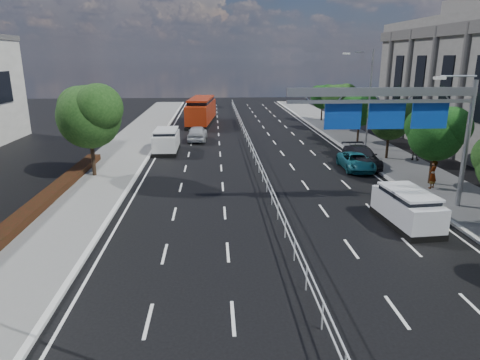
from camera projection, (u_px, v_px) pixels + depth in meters
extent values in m
plane|color=black|center=(316.00, 315.00, 14.42)|extent=(160.00, 160.00, 0.00)
cube|color=silver|center=(42.00, 323.00, 13.86)|extent=(0.25, 140.00, 0.15)
cube|color=silver|center=(254.00, 148.00, 35.71)|extent=(0.05, 85.00, 0.05)
cube|color=silver|center=(254.00, 154.00, 35.84)|extent=(0.05, 85.00, 0.05)
cylinder|color=gray|center=(466.00, 147.00, 23.63)|extent=(0.28, 0.28, 7.20)
cube|color=gray|center=(383.00, 92.00, 22.51)|extent=(10.20, 0.25, 0.45)
cube|color=gray|center=(382.00, 101.00, 22.64)|extent=(10.20, 0.18, 0.18)
cylinder|color=gray|center=(458.00, 76.00, 22.52)|extent=(2.00, 0.10, 0.10)
cube|color=silver|center=(440.00, 78.00, 22.49)|extent=(0.60, 0.25, 0.15)
cube|color=#0D3798|center=(430.00, 116.00, 23.21)|extent=(2.00, 0.08, 1.40)
cube|color=white|center=(429.00, 116.00, 23.25)|extent=(1.80, 0.02, 1.20)
cube|color=#0D3798|center=(387.00, 116.00, 23.06)|extent=(2.00, 0.08, 1.40)
cube|color=white|center=(386.00, 116.00, 23.11)|extent=(1.80, 0.02, 1.20)
cube|color=#0D3798|center=(343.00, 116.00, 22.92)|extent=(2.00, 0.08, 1.40)
cube|color=white|center=(343.00, 116.00, 22.97)|extent=(1.80, 0.02, 1.20)
cylinder|color=gray|center=(369.00, 101.00, 38.74)|extent=(0.16, 0.16, 9.00)
cylinder|color=gray|center=(360.00, 52.00, 37.47)|extent=(0.10, 2.40, 0.10)
cube|color=silver|center=(346.00, 54.00, 37.44)|extent=(0.60, 0.25, 0.15)
cube|color=#4C4947|center=(470.00, 27.00, 33.57)|extent=(0.40, 36.00, 1.00)
cylinder|color=black|center=(93.00, 153.00, 30.48)|extent=(0.28, 0.28, 3.50)
sphere|color=black|center=(89.00, 117.00, 29.76)|extent=(4.40, 4.40, 4.40)
sphere|color=black|center=(99.00, 108.00, 28.99)|extent=(3.30, 3.30, 3.30)
sphere|color=black|center=(80.00, 108.00, 30.19)|extent=(3.08, 3.08, 3.08)
cylinder|color=black|center=(432.00, 165.00, 28.60)|extent=(0.22, 0.22, 2.80)
sphere|color=black|center=(436.00, 134.00, 28.02)|extent=(3.50, 3.50, 3.50)
sphere|color=black|center=(451.00, 127.00, 27.40)|extent=(2.62, 2.62, 2.62)
sphere|color=black|center=(424.00, 127.00, 28.36)|extent=(2.45, 2.45, 2.45)
cylinder|color=black|center=(388.00, 144.00, 35.80)|extent=(0.22, 0.22, 2.70)
sphere|color=black|center=(390.00, 120.00, 35.25)|extent=(3.30, 3.30, 3.30)
sphere|color=black|center=(401.00, 114.00, 34.66)|extent=(2.48, 2.48, 2.47)
sphere|color=black|center=(381.00, 114.00, 35.57)|extent=(2.31, 2.31, 2.31)
cylinder|color=black|center=(358.00, 130.00, 43.00)|extent=(0.21, 0.21, 2.65)
sphere|color=black|center=(360.00, 110.00, 42.46)|extent=(3.20, 3.20, 3.20)
sphere|color=black|center=(368.00, 105.00, 41.89)|extent=(2.40, 2.40, 2.40)
sphere|color=black|center=(353.00, 105.00, 42.77)|extent=(2.24, 2.24, 2.24)
cylinder|color=black|center=(337.00, 118.00, 50.16)|extent=(0.23, 0.23, 2.85)
sphere|color=black|center=(339.00, 100.00, 49.58)|extent=(3.60, 3.60, 3.60)
sphere|color=black|center=(346.00, 96.00, 48.95)|extent=(2.70, 2.70, 2.70)
sphere|color=black|center=(332.00, 96.00, 49.93)|extent=(2.52, 2.52, 2.52)
cylinder|color=black|center=(322.00, 112.00, 57.39)|extent=(0.21, 0.21, 2.60)
sphere|color=black|center=(322.00, 97.00, 56.86)|extent=(3.10, 3.10, 3.10)
sphere|color=black|center=(328.00, 93.00, 56.30)|extent=(2.32, 2.33, 2.32)
sphere|color=black|center=(318.00, 94.00, 57.15)|extent=(2.17, 2.17, 2.17)
cube|color=black|center=(167.00, 150.00, 39.03)|extent=(2.09, 4.84, 0.35)
cube|color=silver|center=(166.00, 141.00, 38.79)|extent=(2.05, 4.75, 1.43)
cube|color=black|center=(166.00, 133.00, 38.60)|extent=(1.89, 3.42, 0.63)
cube|color=silver|center=(166.00, 130.00, 38.51)|extent=(1.97, 3.70, 0.13)
cylinder|color=black|center=(155.00, 152.00, 37.42)|extent=(0.30, 0.71, 0.71)
cylinder|color=black|center=(175.00, 152.00, 37.52)|extent=(0.30, 0.71, 0.71)
cylinder|color=black|center=(159.00, 145.00, 40.43)|extent=(0.30, 0.71, 0.71)
cylinder|color=black|center=(178.00, 145.00, 40.53)|extent=(0.30, 0.71, 0.71)
cube|color=black|center=(202.00, 123.00, 55.31)|extent=(3.82, 11.41, 0.33)
cube|color=maroon|center=(201.00, 112.00, 54.91)|extent=(3.74, 11.19, 2.27)
cube|color=black|center=(201.00, 103.00, 54.59)|extent=(3.22, 8.11, 1.00)
cube|color=maroon|center=(201.00, 99.00, 54.45)|extent=(3.39, 8.78, 0.20)
cylinder|color=black|center=(189.00, 126.00, 51.83)|extent=(0.36, 0.72, 0.69)
cylinder|color=black|center=(207.00, 126.00, 51.74)|extent=(0.36, 0.72, 0.69)
cylinder|color=black|center=(197.00, 117.00, 58.78)|extent=(0.36, 0.72, 0.69)
cylinder|color=black|center=(213.00, 118.00, 58.69)|extent=(0.36, 0.72, 0.69)
imported|color=#A4A6AB|center=(197.00, 133.00, 44.09)|extent=(2.08, 4.74, 1.59)
imported|color=black|center=(210.00, 103.00, 73.87)|extent=(1.92, 4.27, 1.36)
cube|color=black|center=(406.00, 222.00, 22.10)|extent=(2.25, 4.63, 0.31)
cube|color=silver|center=(407.00, 208.00, 21.89)|extent=(2.21, 4.54, 1.27)
cube|color=black|center=(408.00, 197.00, 21.72)|extent=(1.96, 3.29, 0.56)
cube|color=silver|center=(409.00, 192.00, 21.64)|extent=(2.06, 3.56, 0.11)
cylinder|color=black|center=(406.00, 231.00, 20.57)|extent=(0.32, 0.65, 0.63)
cylinder|color=black|center=(436.00, 229.00, 20.78)|extent=(0.32, 0.65, 0.63)
cylinder|color=black|center=(379.00, 210.00, 23.33)|extent=(0.32, 0.65, 0.63)
cylinder|color=black|center=(406.00, 209.00, 23.54)|extent=(0.32, 0.65, 0.63)
imported|color=#175967|center=(356.00, 162.00, 32.81)|extent=(2.23, 4.61, 1.27)
imported|color=black|center=(361.00, 157.00, 33.85)|extent=(2.25, 5.32, 1.53)
imported|color=gray|center=(433.00, 174.00, 27.61)|extent=(0.80, 0.76, 1.83)
imported|color=gray|center=(415.00, 150.00, 35.24)|extent=(1.04, 0.99, 1.69)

